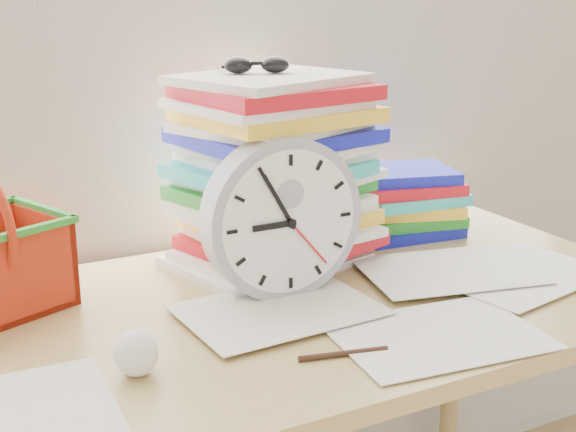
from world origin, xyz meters
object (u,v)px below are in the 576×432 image
paper_stack (274,171)px  desk (273,346)px  book_stack (403,201)px  clock (282,218)px

paper_stack → desk: bearing=-117.6°
book_stack → clock: bearing=-153.1°
paper_stack → book_stack: bearing=7.7°
clock → desk: bearing=-136.6°
clock → book_stack: size_ratio=1.02×
desk → clock: bearing=43.4°
paper_stack → clock: (-0.06, -0.15, -0.04)m
paper_stack → clock: paper_stack is taller
desk → paper_stack: paper_stack is taller
clock → book_stack: bearing=26.9°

